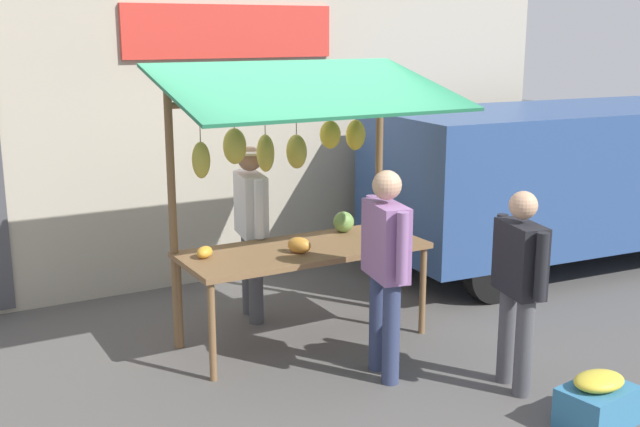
% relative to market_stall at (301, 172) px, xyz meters
% --- Properties ---
extents(ground_plane, '(40.00, 40.00, 0.00)m').
position_rel_market_stall_xyz_m(ground_plane, '(0.01, 0.06, -1.55)').
color(ground_plane, '#514F4C').
extents(street_backdrop, '(9.00, 0.30, 3.40)m').
position_rel_market_stall_xyz_m(street_backdrop, '(0.07, -2.14, 0.15)').
color(street_backdrop, '#B2A893').
rests_on(street_backdrop, ground).
extents(market_stall, '(2.50, 1.46, 2.50)m').
position_rel_market_stall_xyz_m(market_stall, '(0.00, 0.00, 0.00)').
color(market_stall, brown).
rests_on(market_stall, ground).
extents(vendor_with_sunhat, '(0.44, 0.71, 1.70)m').
position_rel_market_stall_xyz_m(vendor_with_sunhat, '(0.18, -0.69, -0.54)').
color(vendor_with_sunhat, '#4C4C51').
rests_on(vendor_with_sunhat, ground).
extents(shopper_in_grey_tee, '(0.32, 0.71, 1.71)m').
position_rel_market_stall_xyz_m(shopper_in_grey_tee, '(-0.19, 1.05, -0.55)').
color(shopper_in_grey_tee, navy).
rests_on(shopper_in_grey_tee, ground).
extents(shopper_with_ponytail, '(0.33, 0.67, 1.59)m').
position_rel_market_stall_xyz_m(shopper_with_ponytail, '(-0.96, 1.74, -0.64)').
color(shopper_with_ponytail, '#4C4C51').
rests_on(shopper_with_ponytail, ground).
extents(parked_van, '(4.53, 2.17, 1.88)m').
position_rel_market_stall_xyz_m(parked_van, '(-3.59, -0.63, -0.43)').
color(parked_van, '#2D4C84').
rests_on(parked_van, ground).
extents(produce_crate_side, '(0.58, 0.45, 0.40)m').
position_rel_market_stall_xyz_m(produce_crate_side, '(-1.06, 2.49, -1.37)').
color(produce_crate_side, teal).
rests_on(produce_crate_side, ground).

